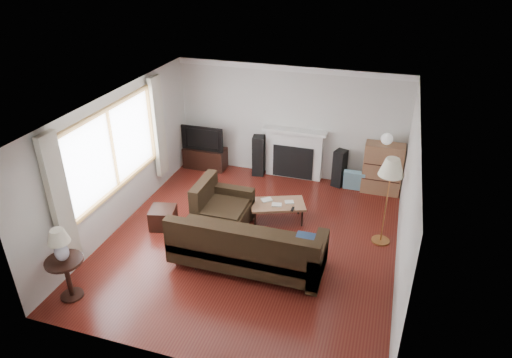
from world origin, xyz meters
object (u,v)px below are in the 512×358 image
(bookshelf, at_px, (383,168))
(floor_lamp, at_px, (386,202))
(tv_stand, at_px, (205,158))
(sectional_sofa, at_px, (248,244))
(side_table, at_px, (68,278))
(coffee_table, at_px, (277,212))

(bookshelf, relative_size, floor_lamp, 0.67)
(tv_stand, xyz_separation_m, sectional_sofa, (2.09, -3.18, 0.19))
(side_table, bearing_deg, coffee_table, 50.38)
(coffee_table, bearing_deg, side_table, -151.09)
(bookshelf, height_order, sectional_sofa, bookshelf)
(bookshelf, xyz_separation_m, side_table, (-4.22, -4.70, -0.21))
(bookshelf, height_order, side_table, bookshelf)
(tv_stand, bearing_deg, side_table, -92.69)
(floor_lamp, bearing_deg, bookshelf, 94.47)
(bookshelf, xyz_separation_m, sectional_sofa, (-1.91, -3.21, -0.11))
(tv_stand, bearing_deg, floor_lamp, -23.77)
(floor_lamp, height_order, side_table, floor_lamp)
(bookshelf, relative_size, sectional_sofa, 0.41)
(bookshelf, relative_size, coffee_table, 1.09)
(floor_lamp, bearing_deg, side_table, -146.97)
(floor_lamp, distance_m, side_table, 5.23)
(coffee_table, xyz_separation_m, floor_lamp, (1.94, -0.10, 0.62))
(tv_stand, relative_size, bookshelf, 0.89)
(sectional_sofa, height_order, side_table, sectional_sofa)
(side_table, bearing_deg, bookshelf, 48.05)
(tv_stand, xyz_separation_m, bookshelf, (4.00, 0.03, 0.30))
(sectional_sofa, bearing_deg, bookshelf, 59.20)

